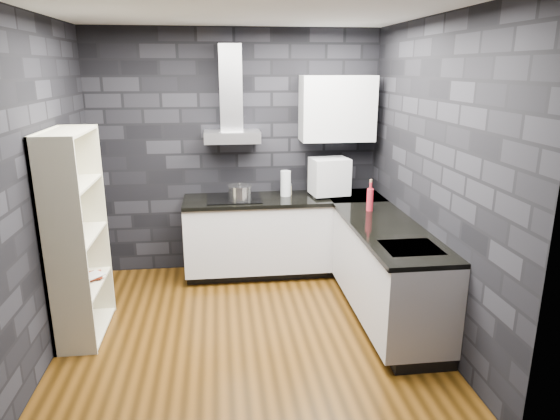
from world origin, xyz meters
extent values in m
plane|color=#492B0C|center=(0.00, 0.00, 0.00)|extent=(3.20, 3.20, 0.00)
plane|color=white|center=(0.00, 0.00, 2.70)|extent=(3.20, 3.20, 0.00)
cube|color=black|center=(0.00, 1.62, 1.35)|extent=(3.20, 0.05, 2.70)
cube|color=black|center=(0.00, -1.62, 1.35)|extent=(3.20, 0.05, 2.70)
cube|color=black|center=(-1.62, 0.00, 1.35)|extent=(0.05, 3.20, 2.70)
cube|color=black|center=(1.62, 0.00, 1.35)|extent=(0.05, 3.20, 2.70)
cube|color=black|center=(0.50, 1.34, 0.05)|extent=(2.18, 0.50, 0.10)
cube|color=black|center=(1.34, 0.10, 0.05)|extent=(0.50, 1.78, 0.10)
cube|color=silver|center=(0.50, 1.30, 0.48)|extent=(2.20, 0.60, 0.76)
cube|color=silver|center=(1.30, 0.10, 0.48)|extent=(0.60, 1.80, 0.76)
cube|color=black|center=(0.50, 1.29, 0.88)|extent=(2.20, 0.62, 0.04)
cube|color=black|center=(1.29, 0.10, 0.88)|extent=(0.62, 1.80, 0.04)
cube|color=black|center=(1.30, 1.30, 0.88)|extent=(0.62, 0.62, 0.04)
cube|color=silver|center=(-0.05, 1.43, 1.56)|extent=(0.60, 0.34, 0.12)
cube|color=silver|center=(-0.05, 1.50, 2.07)|extent=(0.24, 0.20, 0.90)
cube|color=silver|center=(1.10, 1.43, 1.85)|extent=(0.80, 0.35, 0.70)
cube|color=black|center=(-0.05, 1.30, 0.91)|extent=(0.58, 0.50, 0.01)
cube|color=silver|center=(1.30, -0.40, 0.89)|extent=(0.44, 0.40, 0.01)
cylinder|color=#B9B9BD|center=(0.01, 1.20, 0.98)|extent=(0.28, 0.28, 0.14)
cylinder|color=silver|center=(0.53, 1.36, 1.04)|extent=(0.15, 0.15, 0.28)
cylinder|color=#C4B488|center=(0.56, 1.42, 0.95)|extent=(0.11, 0.11, 0.10)
cylinder|color=#B9B9BD|center=(0.86, 1.27, 0.96)|extent=(0.12, 0.12, 0.12)
cube|color=silver|center=(1.00, 1.29, 1.12)|extent=(0.44, 0.36, 0.40)
cylinder|color=#AE1E2C|center=(1.28, 0.67, 1.01)|extent=(0.08, 0.08, 0.22)
cube|color=beige|center=(-1.42, 0.20, 0.90)|extent=(0.51, 0.85, 1.80)
imported|color=white|center=(-1.42, 0.05, 0.94)|extent=(0.27, 0.27, 0.05)
imported|color=maroon|center=(-1.44, 0.31, 0.57)|extent=(0.15, 0.06, 0.21)
imported|color=#B2B2B2|center=(-1.42, 0.33, 0.59)|extent=(0.12, 0.12, 0.21)
camera|label=1|loc=(-0.20, -3.99, 2.28)|focal=32.00mm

